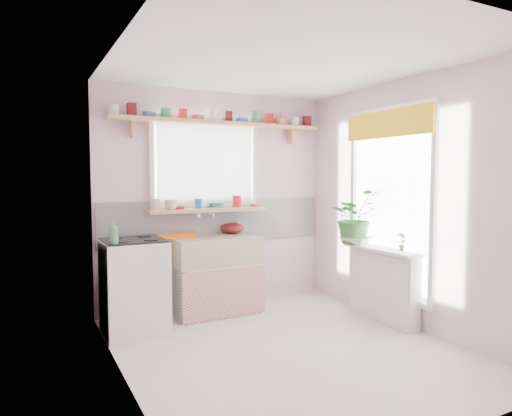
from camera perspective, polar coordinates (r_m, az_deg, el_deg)
room at (r=5.03m, az=5.28°, el=2.24°), size 3.20×3.20×3.20m
sink_unit at (r=5.16m, az=-5.13°, el=-8.24°), size 0.95×0.65×1.11m
cooker at (r=4.64m, az=-15.00°, el=-9.37°), size 0.58×0.58×0.93m
radiator_ledge at (r=5.03m, az=15.57°, el=-9.08°), size 0.22×0.95×0.78m
windowsill at (r=5.23m, az=-5.96°, el=-0.23°), size 1.40×0.22×0.04m
pine_shelf at (r=5.29m, az=-4.46°, el=10.46°), size 2.52×0.24×0.04m
shelf_crockery at (r=5.30m, az=-4.47°, el=11.27°), size 2.47×0.11×0.12m
sill_crockery at (r=5.20m, az=-6.47°, el=0.57°), size 1.35×0.11×0.12m
dish_tray at (r=5.15m, az=-9.91°, el=-3.34°), size 0.50×0.43×0.04m
colander at (r=5.39m, az=-2.93°, el=-2.51°), size 0.30×0.30×0.13m
jade_plant at (r=5.15m, az=12.21°, el=-1.06°), size 0.58×0.52×0.60m
fruit_bowl at (r=5.14m, az=12.42°, el=-4.00°), size 0.43×0.43×0.08m
herb_pot at (r=4.81m, az=17.75°, el=-3.98°), size 0.10×0.07×0.19m
soap_bottle_sink at (r=5.41m, az=-2.33°, el=-2.22°), size 0.10×0.10×0.17m
sill_cup at (r=5.01m, az=-10.59°, el=0.40°), size 0.17×0.17×0.11m
sill_bowl at (r=5.32m, az=-5.08°, el=0.37°), size 0.24×0.24×0.06m
shelf_vase at (r=5.59m, az=3.05°, el=11.13°), size 0.16×0.16×0.16m
cooker_bottle at (r=4.29m, az=-17.37°, el=-2.84°), size 0.10×0.10×0.22m
fruit at (r=5.14m, az=12.44°, el=-3.30°), size 0.20×0.14×0.10m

